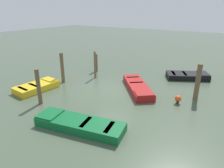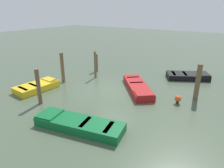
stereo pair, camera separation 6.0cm
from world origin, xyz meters
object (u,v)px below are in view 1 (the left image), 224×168
(rowboat_red, at_px, (137,87))
(rowboat_yellow, at_px, (37,87))
(rowboat_green, at_px, (79,124))
(mooring_piling_mid_left, at_px, (96,63))
(mooring_piling_far_left, at_px, (62,68))
(marker_buoy, at_px, (178,99))
(mooring_piling_far_right, at_px, (198,82))
(mooring_piling_center, at_px, (39,87))
(rowboat_black, at_px, (188,76))
(mooring_piling_mid_right, at_px, (95,65))

(rowboat_red, relative_size, rowboat_yellow, 1.36)
(rowboat_green, distance_m, rowboat_yellow, 5.70)
(mooring_piling_mid_left, distance_m, mooring_piling_far_left, 3.50)
(marker_buoy, bearing_deg, rowboat_red, -12.22)
(mooring_piling_far_right, distance_m, marker_buoy, 1.58)
(marker_buoy, bearing_deg, mooring_piling_center, 32.83)
(rowboat_red, height_order, mooring_piling_far_left, mooring_piling_far_left)
(rowboat_black, relative_size, mooring_piling_center, 1.65)
(marker_buoy, bearing_deg, rowboat_black, -82.76)
(mooring_piling_far_right, xyz_separation_m, mooring_piling_far_left, (8.66, 2.12, 0.01))
(rowboat_green, xyz_separation_m, mooring_piling_mid_right, (3.67, -6.03, 0.80))
(marker_buoy, bearing_deg, mooring_piling_mid_right, -9.75)
(mooring_piling_mid_right, bearing_deg, rowboat_red, 172.06)
(mooring_piling_mid_right, xyz_separation_m, mooring_piling_mid_left, (0.95, -1.38, -0.27))
(mooring_piling_far_left, bearing_deg, mooring_piling_far_right, -166.27)
(rowboat_yellow, bearing_deg, mooring_piling_far_right, -60.61)
(rowboat_green, bearing_deg, mooring_piling_mid_right, -70.02)
(rowboat_red, xyz_separation_m, mooring_piling_center, (3.67, 4.77, 0.79))
(rowboat_red, height_order, mooring_piling_mid_right, mooring_piling_mid_right)
(mooring_piling_mid_right, bearing_deg, rowboat_black, -149.04)
(rowboat_black, relative_size, mooring_piling_far_left, 1.54)
(rowboat_yellow, relative_size, mooring_piling_mid_right, 1.38)
(mooring_piling_center, relative_size, mooring_piling_far_left, 0.94)
(mooring_piling_far_right, distance_m, mooring_piling_mid_left, 8.42)
(mooring_piling_far_right, bearing_deg, mooring_piling_far_left, 13.73)
(mooring_piling_mid_left, relative_size, mooring_piling_far_left, 0.69)
(mooring_piling_far_left, height_order, marker_buoy, mooring_piling_far_left)
(rowboat_green, height_order, marker_buoy, marker_buoy)
(mooring_piling_mid_right, xyz_separation_m, mooring_piling_far_right, (-7.35, -0.04, 0.05))
(rowboat_green, relative_size, marker_buoy, 8.68)
(rowboat_red, distance_m, rowboat_black, 4.70)
(rowboat_green, distance_m, rowboat_black, 9.94)
(rowboat_red, relative_size, rowboat_black, 1.16)
(mooring_piling_far_right, relative_size, mooring_piling_far_left, 0.99)
(rowboat_black, distance_m, marker_buoy, 4.80)
(mooring_piling_center, height_order, mooring_piling_far_right, mooring_piling_far_right)
(rowboat_black, distance_m, mooring_piling_far_left, 9.35)
(mooring_piling_far_left, relative_size, marker_buoy, 4.47)
(mooring_piling_mid_left, bearing_deg, rowboat_yellow, 82.41)
(rowboat_green, bearing_deg, mooring_piling_center, -23.08)
(rowboat_green, relative_size, mooring_piling_far_left, 1.94)
(mooring_piling_far_left, bearing_deg, rowboat_yellow, 79.69)
(rowboat_green, distance_m, mooring_piling_far_right, 7.14)
(rowboat_yellow, xyz_separation_m, mooring_piling_far_left, (-0.36, -2.00, 0.86))
(mooring_piling_mid_left, distance_m, marker_buoy, 8.02)
(mooring_piling_mid_right, distance_m, mooring_piling_far_right, 7.35)
(mooring_piling_far_right, bearing_deg, rowboat_yellow, 24.54)
(mooring_piling_far_right, xyz_separation_m, marker_buoy, (0.71, 1.18, -0.78))
(mooring_piling_far_right, bearing_deg, rowboat_black, -69.92)
(rowboat_yellow, bearing_deg, marker_buoy, -65.66)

